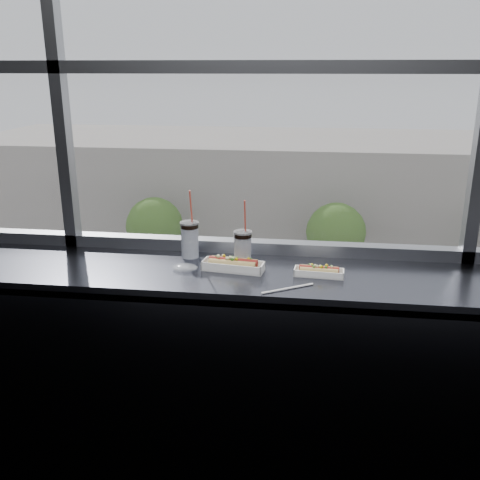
# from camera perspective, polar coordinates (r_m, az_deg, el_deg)

# --- Properties ---
(wall_back_lower) EXTENTS (6.00, 0.00, 6.00)m
(wall_back_lower) POSITION_cam_1_polar(r_m,az_deg,el_deg) (2.96, 2.13, -11.41)
(wall_back_lower) COLOR black
(wall_back_lower) RESTS_ON ground
(counter) EXTENTS (6.00, 0.55, 0.06)m
(counter) POSITION_cam_1_polar(r_m,az_deg,el_deg) (2.48, 1.66, -4.02)
(counter) COLOR #4D4F5A
(counter) RESTS_ON ground
(counter_fascia) EXTENTS (6.00, 0.04, 1.04)m
(counter_fascia) POSITION_cam_1_polar(r_m,az_deg,el_deg) (2.51, 0.92, -17.32)
(counter_fascia) COLOR #4D4F5A
(counter_fascia) RESTS_ON ground
(hotdog_tray_left) EXTENTS (0.29, 0.13, 0.07)m
(hotdog_tray_left) POSITION_cam_1_polar(r_m,az_deg,el_deg) (2.48, -0.74, -2.62)
(hotdog_tray_left) COLOR white
(hotdog_tray_left) RESTS_ON counter
(hotdog_tray_right) EXTENTS (0.23, 0.09, 0.05)m
(hotdog_tray_right) POSITION_cam_1_polar(r_m,az_deg,el_deg) (2.44, 8.42, -3.31)
(hotdog_tray_right) COLOR white
(hotdog_tray_right) RESTS_ON counter
(soda_cup_left) EXTENTS (0.09, 0.09, 0.34)m
(soda_cup_left) POSITION_cam_1_polar(r_m,az_deg,el_deg) (2.64, -5.38, 0.25)
(soda_cup_left) COLOR white
(soda_cup_left) RESTS_ON counter
(soda_cup_right) EXTENTS (0.09, 0.09, 0.33)m
(soda_cup_right) POSITION_cam_1_polar(r_m,az_deg,el_deg) (2.51, 0.29, -0.74)
(soda_cup_right) COLOR white
(soda_cup_right) RESTS_ON counter
(loose_straw) EXTENTS (0.22, 0.14, 0.01)m
(loose_straw) POSITION_cam_1_polar(r_m,az_deg,el_deg) (2.28, 5.10, -5.18)
(loose_straw) COLOR white
(loose_straw) RESTS_ON counter
(wrapper) EXTENTS (0.11, 0.08, 0.03)m
(wrapper) POSITION_cam_1_polar(r_m,az_deg,el_deg) (2.50, -5.89, -2.93)
(wrapper) COLOR silver
(wrapper) RESTS_ON counter
(plaza_ground) EXTENTS (120.00, 120.00, 0.00)m
(plaza_ground) POSITION_cam_1_polar(r_m,az_deg,el_deg) (47.87, 6.95, 2.05)
(plaza_ground) COLOR #AAAAAA
(plaza_ground) RESTS_ON ground
(street_asphalt) EXTENTS (80.00, 10.00, 0.06)m
(street_asphalt) POSITION_cam_1_polar(r_m,az_deg,el_deg) (26.03, 6.14, -12.05)
(street_asphalt) COLOR black
(street_asphalt) RESTS_ON plaza_ground
(far_sidewalk) EXTENTS (80.00, 6.00, 0.04)m
(far_sidewalk) POSITION_cam_1_polar(r_m,az_deg,el_deg) (33.21, 6.54, -5.18)
(far_sidewalk) COLOR #AAAAAA
(far_sidewalk) RESTS_ON plaza_ground
(far_building) EXTENTS (50.00, 14.00, 8.00)m
(far_building) POSITION_cam_1_polar(r_m,az_deg,el_deg) (41.55, 7.04, 5.30)
(far_building) COLOR gray
(far_building) RESTS_ON plaza_ground
(car_near_c) EXTENTS (3.45, 6.95, 2.24)m
(car_near_c) POSITION_cam_1_polar(r_m,az_deg,el_deg) (22.08, 11.18, -14.81)
(car_near_c) COLOR maroon
(car_near_c) RESTS_ON street_asphalt
(car_far_b) EXTENTS (3.02, 6.88, 2.27)m
(car_far_b) POSITION_cam_1_polar(r_m,az_deg,el_deg) (29.16, 11.30, -6.31)
(car_far_b) COLOR #9F1E0C
(car_far_b) RESTS_ON street_asphalt
(car_far_a) EXTENTS (2.97, 6.74, 2.22)m
(car_far_a) POSITION_cam_1_polar(r_m,az_deg,el_deg) (31.22, -14.48, -4.93)
(car_far_a) COLOR black
(car_far_a) RESTS_ON street_asphalt
(pedestrian_c) EXTENTS (0.96, 0.72, 2.16)m
(pedestrian_c) POSITION_cam_1_polar(r_m,az_deg,el_deg) (32.84, 15.07, -3.91)
(pedestrian_c) COLOR #66605B
(pedestrian_c) RESTS_ON far_sidewalk
(pedestrian_a) EXTENTS (0.93, 0.70, 2.09)m
(pedestrian_a) POSITION_cam_1_polar(r_m,az_deg,el_deg) (32.35, -0.86, -3.67)
(pedestrian_a) COLOR #66605B
(pedestrian_a) RESTS_ON far_sidewalk
(pedestrian_d) EXTENTS (0.82, 0.62, 1.85)m
(pedestrian_d) POSITION_cam_1_polar(r_m,az_deg,el_deg) (34.42, 19.07, -3.55)
(pedestrian_d) COLOR #66605B
(pedestrian_d) RESTS_ON far_sidewalk
(tree_left) EXTENTS (3.50, 3.50, 5.48)m
(tree_left) POSITION_cam_1_polar(r_m,az_deg,el_deg) (33.28, -9.09, 1.51)
(tree_left) COLOR #47382B
(tree_left) RESTS_ON far_sidewalk
(tree_center) EXTENTS (3.52, 3.52, 5.50)m
(tree_center) POSITION_cam_1_polar(r_m,az_deg,el_deg) (31.99, 10.19, 0.80)
(tree_center) COLOR #47382B
(tree_center) RESTS_ON far_sidewalk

